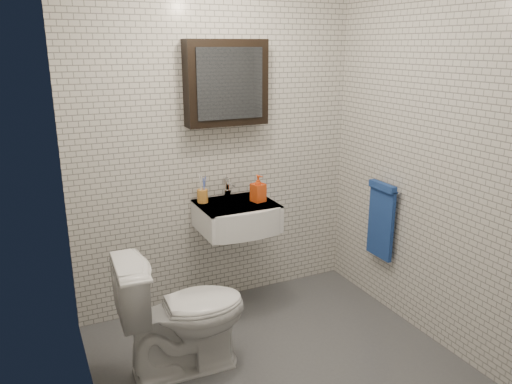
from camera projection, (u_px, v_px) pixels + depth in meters
ground at (278, 363)px, 3.19m from camera, size 2.20×2.00×0.01m
room_shell at (282, 137)px, 2.77m from camera, size 2.22×2.02×2.51m
washbasin at (239, 217)px, 3.63m from camera, size 0.55×0.50×0.20m
faucet at (228, 189)px, 3.76m from camera, size 0.06×0.20×0.15m
mirror_cabinet at (226, 83)px, 3.53m from camera, size 0.60×0.15×0.60m
towel_rail at (381, 217)px, 3.72m from camera, size 0.09×0.30×0.58m
toothbrush_cup at (202, 195)px, 3.64m from camera, size 0.10×0.10×0.21m
soap_bottle at (258, 188)px, 3.65m from camera, size 0.11×0.11×0.20m
toilet at (183, 312)px, 3.04m from camera, size 0.79×0.47×0.79m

